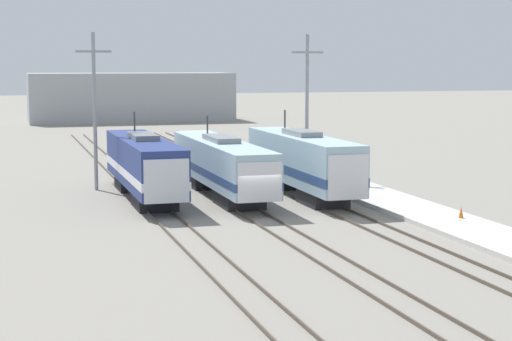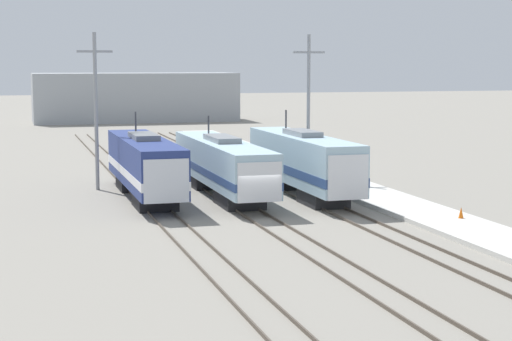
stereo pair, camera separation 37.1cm
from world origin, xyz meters
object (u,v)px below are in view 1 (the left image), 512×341
(locomotive_far_right, at_px, (304,163))
(catenary_tower_right, at_px, (307,104))
(locomotive_center, at_px, (223,166))
(catenary_tower_left, at_px, (95,107))
(locomotive_far_left, at_px, (145,166))
(traffic_cone, at_px, (461,212))

(locomotive_far_right, distance_m, catenary_tower_right, 8.31)
(locomotive_center, height_order, catenary_tower_left, catenary_tower_left)
(locomotive_far_right, bearing_deg, locomotive_far_left, 169.54)
(catenary_tower_left, bearing_deg, locomotive_far_left, -63.12)
(catenary_tower_left, xyz_separation_m, catenary_tower_right, (15.57, 0.00, 0.00))
(locomotive_far_right, relative_size, traffic_cone, 25.76)
(locomotive_far_left, distance_m, catenary_tower_right, 14.40)
(locomotive_center, xyz_separation_m, catenary_tower_left, (-7.72, 5.53, 3.71))
(locomotive_far_left, height_order, catenary_tower_left, catenary_tower_left)
(catenary_tower_left, distance_m, catenary_tower_right, 15.57)
(locomotive_far_left, bearing_deg, catenary_tower_right, 21.55)
(catenary_tower_right, xyz_separation_m, traffic_cone, (2.49, -18.29, -5.19))
(catenary_tower_left, height_order, catenary_tower_right, same)
(locomotive_far_left, bearing_deg, locomotive_center, -4.52)
(locomotive_center, distance_m, locomotive_far_right, 5.34)
(catenary_tower_right, distance_m, traffic_cone, 19.17)
(locomotive_far_left, height_order, locomotive_center, locomotive_far_left)
(catenary_tower_left, relative_size, catenary_tower_right, 1.00)
(traffic_cone, bearing_deg, catenary_tower_right, 97.74)
(catenary_tower_left, relative_size, traffic_cone, 17.40)
(locomotive_far_left, relative_size, catenary_tower_right, 1.51)
(locomotive_far_right, xyz_separation_m, traffic_cone, (5.21, -11.28, -1.66))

